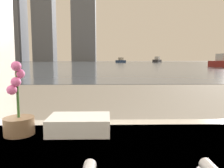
{
  "coord_description": "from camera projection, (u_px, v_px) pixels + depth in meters",
  "views": [
    {
      "loc": [
        -0.1,
        -0.29,
        0.83
      ],
      "look_at": [
        -0.05,
        2.29,
        0.55
      ],
      "focal_mm": 35.0,
      "sensor_mm": 36.0,
      "label": 1
    }
  ],
  "objects": [
    {
      "name": "harbor_boat_4",
      "position": [
        157.0,
        60.0,
        73.54
      ],
      "size": [
        4.01,
        5.43,
        1.95
      ],
      "color": "#2D2D33",
      "rests_on": "harbor_water"
    },
    {
      "name": "harbor_boat_0",
      "position": [
        223.0,
        62.0,
        24.75
      ],
      "size": [
        1.66,
        4.15,
        1.52
      ],
      "color": "maroon",
      "rests_on": "harbor_water"
    },
    {
      "name": "harbor_water",
      "position": [
        108.0,
        63.0,
        61.99
      ],
      "size": [
        180.0,
        110.0,
        0.01
      ],
      "color": "slate",
      "rests_on": "ground_plane"
    },
    {
      "name": "harbor_boat_1",
      "position": [
        5.0,
        61.0,
        39.17
      ],
      "size": [
        2.99,
        4.58,
        1.63
      ],
      "color": "#2D2D33",
      "rests_on": "harbor_water"
    },
    {
      "name": "harbor_boat_2",
      "position": [
        121.0,
        61.0,
        66.06
      ],
      "size": [
        3.39,
        4.22,
        1.54
      ],
      "color": "navy",
      "rests_on": "harbor_water"
    },
    {
      "name": "towel_stack",
      "position": [
        79.0,
        124.0,
        1.05
      ],
      "size": [
        0.29,
        0.19,
        0.08
      ],
      "color": "white",
      "rests_on": "bathtub"
    },
    {
      "name": "skyline_tower_1",
      "position": [
        44.0,
        9.0,
        113.93
      ],
      "size": [
        10.63,
        9.22,
        54.62
      ],
      "color": "slate",
      "rests_on": "ground_plane"
    },
    {
      "name": "potted_orchid",
      "position": [
        19.0,
        117.0,
        1.02
      ],
      "size": [
        0.14,
        0.14,
        0.34
      ],
      "color": "#8C6B4C",
      "rests_on": "bathtub"
    }
  ]
}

